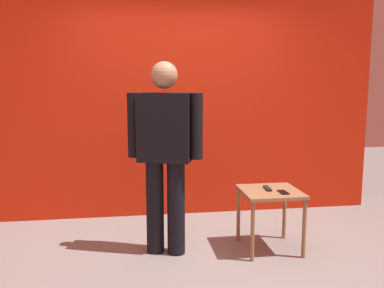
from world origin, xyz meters
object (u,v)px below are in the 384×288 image
Objects in this scene: standing_person at (165,148)px; side_table at (270,199)px; cell_phone at (283,192)px; tv_remote at (268,188)px.

standing_person is 3.06× the size of side_table.
standing_person is 1.11m from side_table.
standing_person reaches higher than cell_phone.
cell_phone is at bearing -49.12° from tv_remote.
standing_person is 1.05m from tv_remote.
cell_phone is (0.09, -0.10, 0.09)m from side_table.
tv_remote is (0.97, -0.03, -0.40)m from standing_person.
cell_phone is (1.08, -0.17, -0.41)m from standing_person.
standing_person is at bearing 176.13° from side_table.
standing_person is 1.16m from cell_phone.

